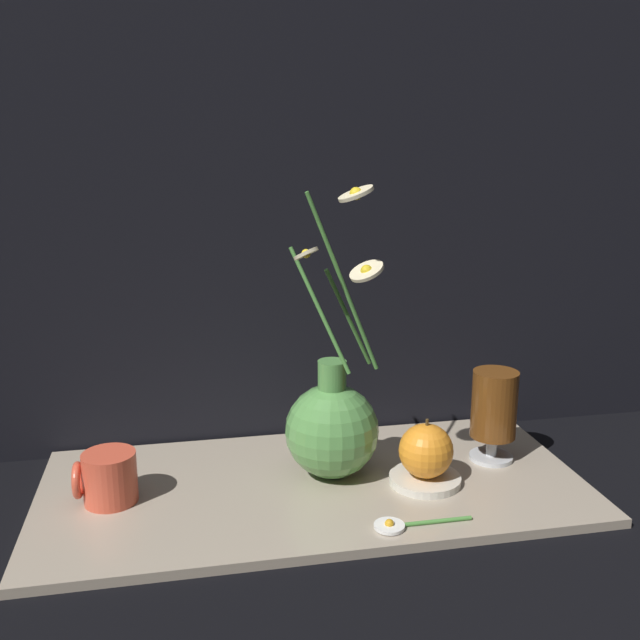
{
  "coord_description": "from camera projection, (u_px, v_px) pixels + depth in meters",
  "views": [
    {
      "loc": [
        -0.16,
        -0.84,
        0.44
      ],
      "look_at": [
        0.01,
        0.0,
        0.23
      ],
      "focal_mm": 40.0,
      "sensor_mm": 36.0,
      "label": 1
    }
  ],
  "objects": [
    {
      "name": "ground_plane",
      "position": [
        314.0,
        491.0,
        0.93
      ],
      "size": [
        6.0,
        6.0,
        0.0
      ],
      "primitive_type": "plane",
      "color": "black"
    },
    {
      "name": "shelf",
      "position": [
        314.0,
        487.0,
        0.93
      ],
      "size": [
        0.7,
        0.33,
        0.01
      ],
      "color": "tan",
      "rests_on": "ground_plane"
    },
    {
      "name": "backdrop_wall",
      "position": [
        288.0,
        62.0,
        0.97
      ],
      "size": [
        1.2,
        0.02,
        1.1
      ],
      "color": "black",
      "rests_on": "ground_plane"
    },
    {
      "name": "vase_with_flowers",
      "position": [
        332.0,
        426.0,
        0.94
      ],
      "size": [
        0.13,
        0.17,
        0.39
      ],
      "color": "#59994C",
      "rests_on": "shelf"
    },
    {
      "name": "yellow_mug",
      "position": [
        108.0,
        477.0,
        0.87
      ],
      "size": [
        0.08,
        0.07,
        0.06
      ],
      "color": "#DB5138",
      "rests_on": "shelf"
    },
    {
      "name": "tea_glass",
      "position": [
        494.0,
        408.0,
        0.98
      ],
      "size": [
        0.06,
        0.06,
        0.13
      ],
      "color": "silver",
      "rests_on": "shelf"
    },
    {
      "name": "saucer_plate",
      "position": [
        425.0,
        479.0,
        0.93
      ],
      "size": [
        0.09,
        0.09,
        0.01
      ],
      "color": "silver",
      "rests_on": "shelf"
    },
    {
      "name": "orange_fruit",
      "position": [
        426.0,
        451.0,
        0.92
      ],
      "size": [
        0.07,
        0.07,
        0.08
      ],
      "color": "orange",
      "rests_on": "saucer_plate"
    },
    {
      "name": "loose_daisy",
      "position": [
        401.0,
        525.0,
        0.82
      ],
      "size": [
        0.12,
        0.04,
        0.01
      ],
      "color": "#4C8E3D",
      "rests_on": "shelf"
    }
  ]
}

